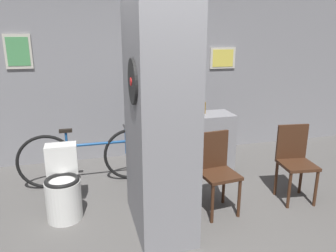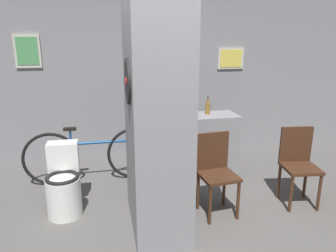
{
  "view_description": "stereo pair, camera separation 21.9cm",
  "coord_description": "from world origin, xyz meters",
  "px_view_note": "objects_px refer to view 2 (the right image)",
  "views": [
    {
      "loc": [
        -0.8,
        -2.47,
        1.96
      ],
      "look_at": [
        0.12,
        0.92,
        0.95
      ],
      "focal_mm": 35.0,
      "sensor_mm": 36.0,
      "label": 1
    },
    {
      "loc": [
        -0.59,
        -2.52,
        1.96
      ],
      "look_at": [
        0.12,
        0.92,
        0.95
      ],
      "focal_mm": 35.0,
      "sensor_mm": 36.0,
      "label": 2
    }
  ],
  "objects_px": {
    "toilet": "(64,185)",
    "bicycle": "(93,155)",
    "bottle_tall": "(208,107)",
    "chair_by_doorway": "(298,162)",
    "chair_near_pillar": "(216,170)"
  },
  "relations": [
    {
      "from": "bottle_tall",
      "to": "chair_by_doorway",
      "type": "bearing_deg",
      "value": -52.12
    },
    {
      "from": "chair_by_doorway",
      "to": "bottle_tall",
      "type": "height_order",
      "value": "bottle_tall"
    },
    {
      "from": "chair_by_doorway",
      "to": "bottle_tall",
      "type": "bearing_deg",
      "value": 134.87
    },
    {
      "from": "chair_by_doorway",
      "to": "bicycle",
      "type": "distance_m",
      "value": 2.58
    },
    {
      "from": "toilet",
      "to": "chair_by_doorway",
      "type": "distance_m",
      "value": 2.69
    },
    {
      "from": "toilet",
      "to": "chair_near_pillar",
      "type": "xyz_separation_m",
      "value": [
        1.65,
        -0.31,
        0.17
      ]
    },
    {
      "from": "chair_by_doorway",
      "to": "bottle_tall",
      "type": "distance_m",
      "value": 1.36
    },
    {
      "from": "toilet",
      "to": "chair_by_doorway",
      "type": "height_order",
      "value": "chair_by_doorway"
    },
    {
      "from": "chair_near_pillar",
      "to": "chair_by_doorway",
      "type": "relative_size",
      "value": 1.0
    },
    {
      "from": "chair_by_doorway",
      "to": "chair_near_pillar",
      "type": "bearing_deg",
      "value": -172.06
    },
    {
      "from": "bicycle",
      "to": "bottle_tall",
      "type": "height_order",
      "value": "bottle_tall"
    },
    {
      "from": "bicycle",
      "to": "bottle_tall",
      "type": "distance_m",
      "value": 1.68
    },
    {
      "from": "bicycle",
      "to": "chair_near_pillar",
      "type": "bearing_deg",
      "value": -38.53
    },
    {
      "from": "toilet",
      "to": "bicycle",
      "type": "height_order",
      "value": "bicycle"
    },
    {
      "from": "toilet",
      "to": "chair_near_pillar",
      "type": "distance_m",
      "value": 1.69
    }
  ]
}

